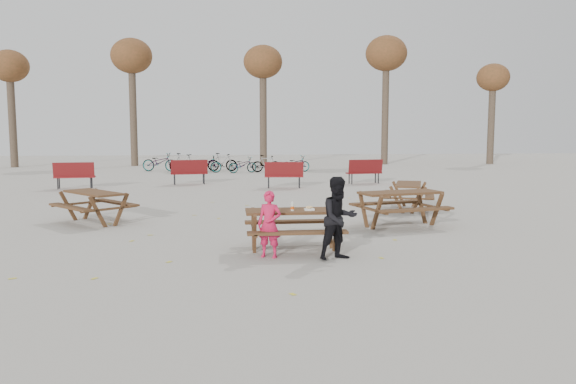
{
  "coord_description": "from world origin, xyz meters",
  "views": [
    {
      "loc": [
        -1.23,
        -10.36,
        2.28
      ],
      "look_at": [
        0.0,
        1.0,
        1.0
      ],
      "focal_mm": 35.0,
      "sensor_mm": 36.0,
      "label": 1
    }
  ],
  "objects": [
    {
      "name": "adult",
      "position": [
        0.7,
        -0.83,
        0.73
      ],
      "size": [
        0.87,
        0.78,
        1.46
      ],
      "primitive_type": "imported",
      "rotation": [
        0.0,
        0.0,
        0.38
      ],
      "color": "black",
      "rests_on": "ground"
    },
    {
      "name": "picnic_table_far",
      "position": [
        3.87,
        5.0,
        0.38
      ],
      "size": [
        1.91,
        2.12,
        0.75
      ],
      "primitive_type": null,
      "rotation": [
        0.0,
        0.0,
        1.23
      ],
      "color": "#3D2016",
      "rests_on": "ground"
    },
    {
      "name": "main_picnic_table",
      "position": [
        0.0,
        0.0,
        0.59
      ],
      "size": [
        1.8,
        1.45,
        0.78
      ],
      "color": "#3D2016",
      "rests_on": "ground"
    },
    {
      "name": "food_tray",
      "position": [
        0.28,
        -0.11,
        0.79
      ],
      "size": [
        0.18,
        0.11,
        0.03
      ],
      "primitive_type": "cube",
      "color": "white",
      "rests_on": "main_picnic_table"
    },
    {
      "name": "picnic_table_east",
      "position": [
        2.81,
        2.36,
        0.41
      ],
      "size": [
        2.24,
        1.97,
        0.83
      ],
      "primitive_type": null,
      "rotation": [
        0.0,
        0.0,
        0.25
      ],
      "color": "#3D2016",
      "rests_on": "ground"
    },
    {
      "name": "bread_roll",
      "position": [
        0.28,
        -0.11,
        0.83
      ],
      "size": [
        0.14,
        0.06,
        0.05
      ],
      "primitive_type": "ellipsoid",
      "color": "tan",
      "rests_on": "food_tray"
    },
    {
      "name": "ground",
      "position": [
        0.0,
        0.0,
        0.0
      ],
      "size": [
        80.0,
        80.0,
        0.0
      ],
      "primitive_type": "plane",
      "color": "gray",
      "rests_on": "ground"
    },
    {
      "name": "child",
      "position": [
        -0.5,
        -0.53,
        0.6
      ],
      "size": [
        0.51,
        0.43,
        1.2
      ],
      "primitive_type": "imported",
      "rotation": [
        0.0,
        0.0,
        -0.38
      ],
      "color": "#CE1946",
      "rests_on": "ground"
    },
    {
      "name": "soda_bottle",
      "position": [
        -0.04,
        -0.14,
        0.85
      ],
      "size": [
        0.07,
        0.07,
        0.17
      ],
      "color": "silver",
      "rests_on": "main_picnic_table"
    },
    {
      "name": "park_bench_row",
      "position": [
        -1.12,
        12.28,
        0.52
      ],
      "size": [
        13.16,
        2.51,
        1.03
      ],
      "color": "maroon",
      "rests_on": "ground"
    },
    {
      "name": "tree_row",
      "position": [
        0.9,
        25.15,
        6.19
      ],
      "size": [
        32.17,
        3.52,
        8.26
      ],
      "color": "#382B21",
      "rests_on": "ground"
    },
    {
      "name": "bicycle_row",
      "position": [
        -1.74,
        19.82,
        0.47
      ],
      "size": [
        9.18,
        2.6,
        1.02
      ],
      "color": "black",
      "rests_on": "ground"
    },
    {
      "name": "picnic_table_north",
      "position": [
        -4.48,
        3.63,
        0.38
      ],
      "size": [
        2.25,
        2.29,
        0.77
      ],
      "primitive_type": null,
      "rotation": [
        0.0,
        0.0,
        -0.86
      ],
      "color": "#3D2016",
      "rests_on": "ground"
    },
    {
      "name": "fallen_leaves",
      "position": [
        0.5,
        2.5,
        0.0
      ],
      "size": [
        11.0,
        11.0,
        0.01
      ],
      "primitive_type": null,
      "color": "gold",
      "rests_on": "ground"
    }
  ]
}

